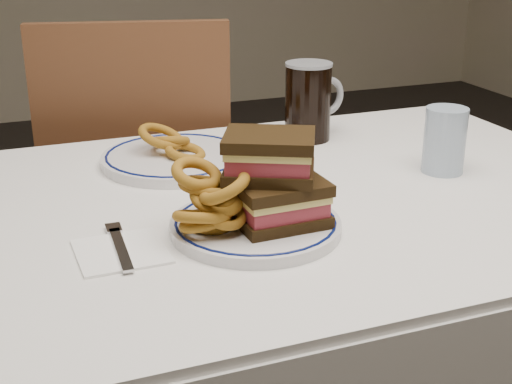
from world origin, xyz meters
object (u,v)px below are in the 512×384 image
object	(u,v)px
chair_far	(140,190)
far_plate	(176,158)
reuben_sandwich	(275,179)
beer_mug	(309,101)
main_plate	(255,225)

from	to	relation	value
chair_far	far_plate	size ratio (longest dim) A/B	3.43
reuben_sandwich	beer_mug	size ratio (longest dim) A/B	1.00
chair_far	main_plate	size ratio (longest dim) A/B	3.78
reuben_sandwich	far_plate	world-z (taller)	reuben_sandwich
reuben_sandwich	far_plate	size ratio (longest dim) A/B	0.57
main_plate	far_plate	size ratio (longest dim) A/B	0.91
chair_far	beer_mug	world-z (taller)	chair_far
chair_far	reuben_sandwich	size ratio (longest dim) A/B	6.00
beer_mug	reuben_sandwich	bearing A→B (deg)	-120.83
reuben_sandwich	far_plate	bearing A→B (deg)	98.80
main_plate	beer_mug	xyz separation A→B (m)	(0.28, 0.41, 0.07)
main_plate	reuben_sandwich	distance (m)	0.08
reuben_sandwich	main_plate	bearing A→B (deg)	155.21
chair_far	main_plate	bearing A→B (deg)	-88.71
main_plate	far_plate	distance (m)	0.35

